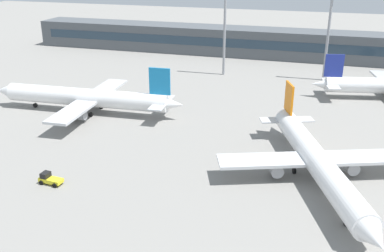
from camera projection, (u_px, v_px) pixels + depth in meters
The scene contains 7 objects.
ground_plane at pixel (190, 141), 80.95m from camera, with size 400.00×400.00×0.00m, color gray.
terminal_building at pixel (256, 42), 145.44m from camera, with size 157.09×12.13×9.00m.
airplane_near at pixel (317, 161), 65.94m from camera, with size 29.31×40.89×10.55m.
airplane_mid at pixel (85, 97), 94.39m from camera, with size 43.91×30.63×10.84m.
baggage_tug_yellow at pixel (50, 179), 65.76m from camera, with size 3.70×2.03×1.75m.
floodlight_tower_west at pixel (329, 29), 114.39m from camera, with size 3.20×0.80×23.47m.
floodlight_tower_east at pixel (225, 21), 119.20m from camera, with size 3.20×0.80×26.05m.
Camera 1 is at (21.91, -30.86, 32.56)m, focal length 40.95 mm.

